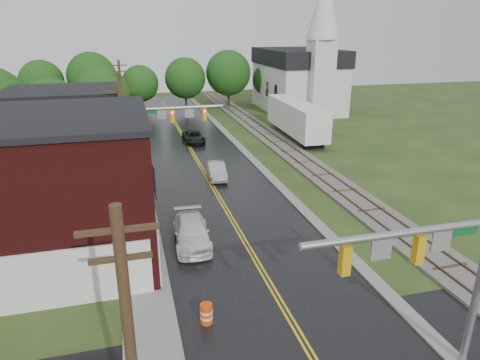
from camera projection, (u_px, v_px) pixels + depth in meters
name	position (u px, v px, depth m)	size (l,w,h in m)	color
main_road	(200.00, 166.00, 41.06)	(10.00, 90.00, 0.02)	black
curb_right	(241.00, 148.00, 46.92)	(0.80, 70.00, 0.12)	gray
sidewalk_left	(136.00, 190.00, 35.01)	(2.40, 50.00, 0.12)	gray
brick_building	(17.00, 193.00, 22.99)	(14.30, 10.30, 8.30)	#48100F
yellow_house	(70.00, 153.00, 33.68)	(8.00, 7.00, 6.40)	tan
darkred_building	(91.00, 138.00, 42.44)	(7.00, 6.00, 4.40)	#3F0F0C
church	(301.00, 74.00, 65.53)	(10.40, 18.40, 20.00)	silver
railroad	(280.00, 145.00, 48.00)	(3.20, 80.00, 0.30)	#59544C
traffic_signal_near	(435.00, 260.00, 14.76)	(7.34, 0.30, 7.20)	gray
traffic_signal_far	(164.00, 123.00, 35.81)	(7.34, 0.43, 7.20)	gray
utility_pole_b	(124.00, 143.00, 30.54)	(1.80, 0.28, 9.00)	#382616
utility_pole_c	(122.00, 97.00, 50.55)	(1.80, 0.28, 9.00)	#382616
tree_left_c	(53.00, 108.00, 45.18)	(6.00, 6.00, 7.65)	black
tree_left_e	(104.00, 95.00, 51.75)	(6.40, 6.40, 8.16)	black
suv_dark	(194.00, 137.00, 49.12)	(2.13, 4.63, 1.29)	black
sedan_silver	(217.00, 171.00, 37.49)	(1.46, 4.18, 1.38)	#A3A3A7
pickup_white	(192.00, 233.00, 26.06)	(2.08, 5.12, 1.49)	white
semi_trailer	(297.00, 117.00, 50.67)	(3.40, 13.73, 4.21)	black
construction_barrel	(206.00, 314.00, 19.08)	(0.55, 0.55, 0.99)	#EA450A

